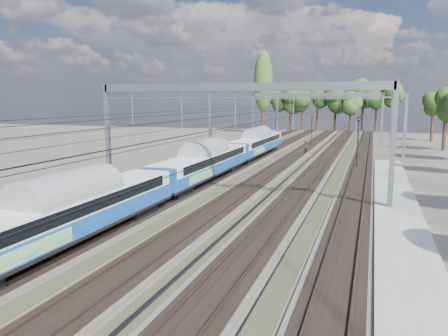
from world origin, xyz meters
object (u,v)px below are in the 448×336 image
(emu_train, at_px, (203,159))
(worker, at_px, (306,148))
(signal_far, at_px, (358,134))
(signal_near, at_px, (312,127))

(emu_train, distance_m, worker, 26.55)
(worker, relative_size, signal_far, 0.31)
(signal_near, xyz_separation_m, signal_far, (8.29, -23.29, 0.68))
(emu_train, height_order, signal_near, signal_near)
(worker, bearing_deg, emu_train, 177.21)
(worker, relative_size, signal_near, 0.38)
(emu_train, bearing_deg, signal_far, 47.94)
(emu_train, bearing_deg, worker, 77.77)
(signal_near, bearing_deg, signal_far, -88.71)
(emu_train, xyz_separation_m, signal_far, (13.07, 14.48, 1.52))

